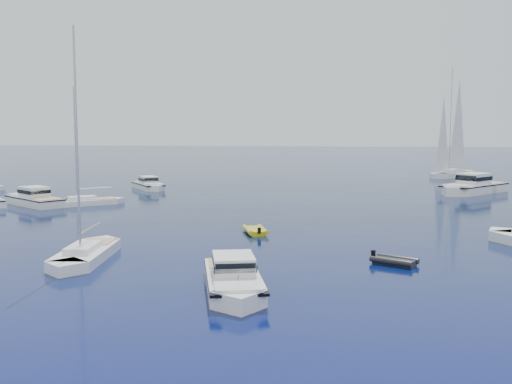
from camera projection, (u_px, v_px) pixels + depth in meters
ground at (250, 266)px, 38.07m from camera, size 400.00×400.00×0.00m
motor_cruiser_near at (234, 291)px, 32.44m from camera, size 4.81×9.72×2.45m
motor_cruiser_far_l at (34, 205)px, 66.56m from camera, size 9.65×8.50×2.60m
motor_cruiser_distant at (472, 193)px, 77.68m from camera, size 11.35×11.64×3.27m
motor_cruiser_horizon at (149, 189)px, 82.63m from camera, size 6.83×8.49×2.22m
sailboat_fore at (86, 259)px, 39.97m from camera, size 3.41×10.61×15.35m
sailboat_mid_l at (86, 205)px, 66.53m from camera, size 8.71×7.10×13.23m
sailboat_sails_far at (453, 177)px, 101.77m from camera, size 10.90×11.53×18.52m
tender_yellow at (255, 233)px, 49.54m from camera, size 2.81×3.85×0.95m
tender_grey_near at (394, 265)px, 38.54m from camera, size 3.35×2.93×0.95m
tender_grey_far at (73, 203)px, 68.27m from camera, size 4.57×3.72×0.95m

